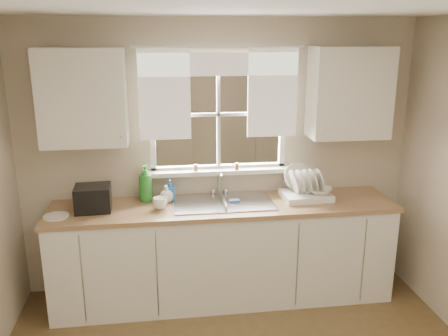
{
  "coord_description": "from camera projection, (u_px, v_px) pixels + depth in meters",
  "views": [
    {
      "loc": [
        -0.53,
        -2.2,
        2.36
      ],
      "look_at": [
        0.0,
        1.65,
        1.25
      ],
      "focal_mm": 38.0,
      "sensor_mm": 36.0,
      "label": 1
    }
  ],
  "objects": [
    {
      "name": "room_walls",
      "position": [
        270.0,
        262.0,
        2.41
      ],
      "size": [
        3.62,
        4.02,
        2.5
      ],
      "color": "beige",
      "rests_on": "ground"
    },
    {
      "name": "ceiling",
      "position": [
        274.0,
        1.0,
        2.13
      ],
      "size": [
        3.6,
        4.0,
        0.02
      ],
      "primitive_type": "cube",
      "color": "silver",
      "rests_on": "room_walls"
    },
    {
      "name": "window",
      "position": [
        219.0,
        133.0,
        4.31
      ],
      "size": [
        1.38,
        0.16,
        1.06
      ],
      "color": "white",
      "rests_on": "room_walls"
    },
    {
      "name": "curtains",
      "position": [
        219.0,
        84.0,
        4.14
      ],
      "size": [
        1.5,
        0.03,
        0.81
      ],
      "color": "white",
      "rests_on": "room_walls"
    },
    {
      "name": "base_cabinets",
      "position": [
        224.0,
        253.0,
        4.3
      ],
      "size": [
        3.0,
        0.62,
        0.87
      ],
      "primitive_type": "cube",
      "color": "silver",
      "rests_on": "ground"
    },
    {
      "name": "countertop",
      "position": [
        224.0,
        206.0,
        4.17
      ],
      "size": [
        3.04,
        0.65,
        0.04
      ],
      "primitive_type": "cube",
      "color": "#99734C",
      "rests_on": "base_cabinets"
    },
    {
      "name": "upper_cabinet_left",
      "position": [
        83.0,
        97.0,
        3.9
      ],
      "size": [
        0.7,
        0.33,
        0.8
      ],
      "primitive_type": "cube",
      "color": "silver",
      "rests_on": "room_walls"
    },
    {
      "name": "upper_cabinet_right",
      "position": [
        350.0,
        93.0,
        4.2
      ],
      "size": [
        0.7,
        0.33,
        0.8
      ],
      "primitive_type": "cube",
      "color": "silver",
      "rests_on": "room_walls"
    },
    {
      "name": "wall_outlet",
      "position": [
        310.0,
        172.0,
        4.53
      ],
      "size": [
        0.08,
        0.01,
        0.12
      ],
      "primitive_type": "cube",
      "color": "beige",
      "rests_on": "room_walls"
    },
    {
      "name": "sill_jars",
      "position": [
        216.0,
        167.0,
        4.34
      ],
      "size": [
        0.42,
        0.04,
        0.06
      ],
      "color": "brown",
      "rests_on": "window"
    },
    {
      "name": "sink",
      "position": [
        223.0,
        211.0,
        4.22
      ],
      "size": [
        0.88,
        0.52,
        0.4
      ],
      "color": "#B7B7BC",
      "rests_on": "countertop"
    },
    {
      "name": "dish_rack",
      "position": [
        306.0,
        190.0,
        4.29
      ],
      "size": [
        0.44,
        0.35,
        0.3
      ],
      "color": "white",
      "rests_on": "countertop"
    },
    {
      "name": "bowl",
      "position": [
        320.0,
        191.0,
        4.26
      ],
      "size": [
        0.27,
        0.27,
        0.05
      ],
      "primitive_type": "imported",
      "rotation": [
        0.0,
        0.0,
        -0.37
      ],
      "color": "silver",
      "rests_on": "dish_rack"
    },
    {
      "name": "soap_bottle_a",
      "position": [
        146.0,
        183.0,
        4.21
      ],
      "size": [
        0.16,
        0.16,
        0.34
      ],
      "primitive_type": "imported",
      "rotation": [
        0.0,
        0.0,
        -0.27
      ],
      "color": "#2A7F29",
      "rests_on": "countertop"
    },
    {
      "name": "soap_bottle_b",
      "position": [
        170.0,
        190.0,
        4.25
      ],
      "size": [
        0.09,
        0.09,
        0.19
      ],
      "primitive_type": "imported",
      "rotation": [
        0.0,
        0.0,
        0.06
      ],
      "color": "#3270BD",
      "rests_on": "countertop"
    },
    {
      "name": "soap_bottle_c",
      "position": [
        166.0,
        194.0,
        4.2
      ],
      "size": [
        0.14,
        0.14,
        0.15
      ],
      "primitive_type": "imported",
      "rotation": [
        0.0,
        0.0,
        -0.2
      ],
      "color": "#F2EFC7",
      "rests_on": "countertop"
    },
    {
      "name": "saucer",
      "position": [
        56.0,
        216.0,
        3.88
      ],
      "size": [
        0.21,
        0.21,
        0.01
      ],
      "primitive_type": "cylinder",
      "color": "white",
      "rests_on": "countertop"
    },
    {
      "name": "cup",
      "position": [
        160.0,
        203.0,
        4.04
      ],
      "size": [
        0.13,
        0.13,
        0.1
      ],
      "primitive_type": "imported",
      "rotation": [
        0.0,
        0.0,
        -0.02
      ],
      "color": "white",
      "rests_on": "countertop"
    },
    {
      "name": "black_appliance",
      "position": [
        93.0,
        198.0,
        4.0
      ],
      "size": [
        0.3,
        0.27,
        0.22
      ],
      "primitive_type": "cube",
      "rotation": [
        0.0,
        0.0,
        0.04
      ],
      "color": "black",
      "rests_on": "countertop"
    }
  ]
}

